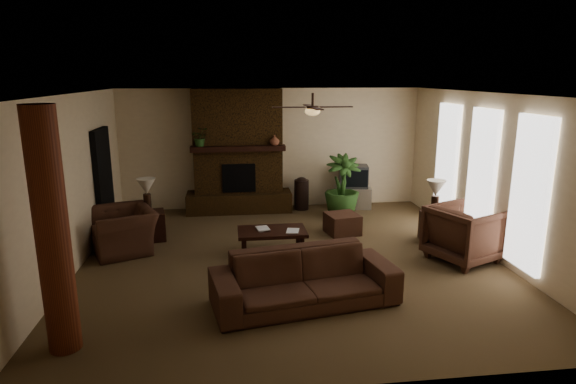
{
  "coord_description": "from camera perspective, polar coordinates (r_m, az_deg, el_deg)",
  "views": [
    {
      "loc": [
        -1.0,
        -7.66,
        3.09
      ],
      "look_at": [
        0.0,
        0.4,
        1.1
      ],
      "focal_mm": 29.87,
      "sensor_mm": 36.0,
      "label": 1
    }
  ],
  "objects": [
    {
      "name": "room_shell",
      "position": [
        7.91,
        0.36,
        1.43
      ],
      "size": [
        7.0,
        7.0,
        7.0
      ],
      "color": "brown",
      "rests_on": "ground"
    },
    {
      "name": "fireplace",
      "position": [
        11.05,
        -5.94,
        3.61
      ],
      "size": [
        2.4,
        0.7,
        2.8
      ],
      "color": "#462C12",
      "rests_on": "ground"
    },
    {
      "name": "windows",
      "position": [
        9.2,
        22.03,
        1.85
      ],
      "size": [
        0.08,
        3.65,
        2.35
      ],
      "color": "white",
      "rests_on": "ground"
    },
    {
      "name": "log_column",
      "position": [
        5.86,
        -26.25,
        -4.46
      ],
      "size": [
        0.36,
        0.36,
        2.8
      ],
      "primitive_type": "cylinder",
      "color": "brown",
      "rests_on": "ground"
    },
    {
      "name": "doorway",
      "position": [
        9.98,
        -21.07,
        1.04
      ],
      "size": [
        0.1,
        1.0,
        2.1
      ],
      "primitive_type": "cube",
      "color": "black",
      "rests_on": "ground"
    },
    {
      "name": "ceiling_fan",
      "position": [
        8.1,
        2.94,
        9.79
      ],
      "size": [
        1.35,
        1.35,
        0.37
      ],
      "color": "#301E15",
      "rests_on": "ceiling"
    },
    {
      "name": "sofa",
      "position": [
        6.63,
        2.0,
        -9.31
      ],
      "size": [
        2.61,
        1.17,
        0.98
      ],
      "primitive_type": "imported",
      "rotation": [
        0.0,
        0.0,
        0.18
      ],
      "color": "#4B2E20",
      "rests_on": "ground"
    },
    {
      "name": "armchair_left",
      "position": [
        9.06,
        -19.08,
        -3.52
      ],
      "size": [
        1.17,
        1.39,
        1.03
      ],
      "primitive_type": "imported",
      "rotation": [
        0.0,
        0.0,
        -1.17
      ],
      "color": "#4B2E20",
      "rests_on": "ground"
    },
    {
      "name": "armchair_right",
      "position": [
        8.65,
        20.29,
        -4.36
      ],
      "size": [
        1.29,
        1.32,
        1.05
      ],
      "primitive_type": "imported",
      "rotation": [
        0.0,
        0.0,
        1.99
      ],
      "color": "#4B2E20",
      "rests_on": "ground"
    },
    {
      "name": "coffee_table",
      "position": [
        8.49,
        -1.91,
        -4.91
      ],
      "size": [
        1.2,
        0.7,
        0.43
      ],
      "color": "black",
      "rests_on": "ground"
    },
    {
      "name": "ottoman",
      "position": [
        9.65,
        6.48,
        -3.76
      ],
      "size": [
        0.7,
        0.7,
        0.4
      ],
      "primitive_type": "cube",
      "rotation": [
        0.0,
        0.0,
        0.19
      ],
      "color": "#4B2E20",
      "rests_on": "ground"
    },
    {
      "name": "tv_stand",
      "position": [
        11.55,
        7.69,
        -0.6
      ],
      "size": [
        0.92,
        0.64,
        0.5
      ],
      "primitive_type": "cube",
      "rotation": [
        0.0,
        0.0,
        -0.17
      ],
      "color": "silver",
      "rests_on": "ground"
    },
    {
      "name": "tv",
      "position": [
        11.42,
        7.82,
        1.86
      ],
      "size": [
        0.72,
        0.62,
        0.52
      ],
      "color": "#3A3A3C",
      "rests_on": "tv_stand"
    },
    {
      "name": "floor_vase",
      "position": [
        11.25,
        1.61,
        0.09
      ],
      "size": [
        0.34,
        0.34,
        0.77
      ],
      "color": "black",
      "rests_on": "ground"
    },
    {
      "name": "floor_plant",
      "position": [
        10.72,
        6.43,
        -0.92
      ],
      "size": [
        0.92,
        1.47,
        0.78
      ],
      "primitive_type": "imported",
      "rotation": [
        0.0,
        0.0,
        0.11
      ],
      "color": "#2C5020",
      "rests_on": "ground"
    },
    {
      "name": "side_table_left",
      "position": [
        9.58,
        -15.93,
        -3.87
      ],
      "size": [
        0.58,
        0.58,
        0.55
      ],
      "primitive_type": "cube",
      "rotation": [
        0.0,
        0.0,
        0.18
      ],
      "color": "black",
      "rests_on": "ground"
    },
    {
      "name": "lamp_left",
      "position": [
        9.41,
        -16.49,
        0.36
      ],
      "size": [
        0.42,
        0.42,
        0.65
      ],
      "color": "#301E15",
      "rests_on": "side_table_left"
    },
    {
      "name": "side_table_right",
      "position": [
        9.53,
        17.05,
        -4.04
      ],
      "size": [
        0.57,
        0.57,
        0.55
      ],
      "primitive_type": "cube",
      "rotation": [
        0.0,
        0.0,
        -0.16
      ],
      "color": "black",
      "rests_on": "ground"
    },
    {
      "name": "lamp_right",
      "position": [
        9.29,
        17.19,
        0.15
      ],
      "size": [
        0.46,
        0.46,
        0.65
      ],
      "color": "#301E15",
      "rests_on": "side_table_right"
    },
    {
      "name": "mantel_plant",
      "position": [
        10.74,
        -10.4,
        6.23
      ],
      "size": [
        0.41,
        0.45,
        0.33
      ],
      "primitive_type": "imported",
      "rotation": [
        0.0,
        0.0,
        0.07
      ],
      "color": "#2C5020",
      "rests_on": "fireplace"
    },
    {
      "name": "mantel_vase",
      "position": [
        10.75,
        -1.61,
        6.17
      ],
      "size": [
        0.26,
        0.26,
        0.22
      ],
      "primitive_type": "imported",
      "rotation": [
        0.0,
        0.0,
        0.18
      ],
      "color": "brown",
      "rests_on": "fireplace"
    },
    {
      "name": "book_a",
      "position": [
        8.44,
        -3.75,
        -3.59
      ],
      "size": [
        0.22,
        0.06,
        0.29
      ],
      "primitive_type": "imported",
      "rotation": [
        0.0,
        0.0,
        0.17
      ],
      "color": "#999999",
      "rests_on": "coffee_table"
    },
    {
      "name": "book_b",
      "position": [
        8.34,
        -0.16,
        -3.77
      ],
      "size": [
        0.21,
        0.07,
        0.29
      ],
      "primitive_type": "imported",
      "rotation": [
        0.0,
        0.0,
        -0.22
      ],
      "color": "#999999",
      "rests_on": "coffee_table"
    }
  ]
}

